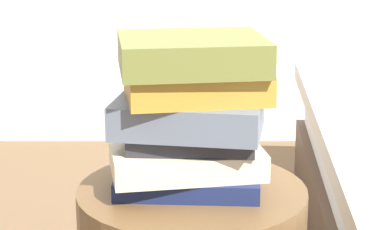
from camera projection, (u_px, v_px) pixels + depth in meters
The scene contains 6 objects.
book_navy at pixel (188, 178), 1.38m from camera, with size 0.26×0.18×0.03m, color #19234C.
book_cream at pixel (186, 160), 1.35m from camera, with size 0.27×0.17×0.05m, color beige.
book_charcoal at pixel (191, 138), 1.35m from camera, with size 0.23×0.15×0.03m, color #28282D.
book_slate at pixel (188, 116), 1.32m from camera, with size 0.26×0.17×0.06m, color slate.
book_ochre at pixel (196, 84), 1.32m from camera, with size 0.25×0.17×0.05m, color #B7842D.
book_olive at pixel (190, 54), 1.29m from camera, with size 0.26×0.21×0.06m, color olive.
Camera 1 is at (0.00, -1.28, 1.04)m, focal length 68.56 mm.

